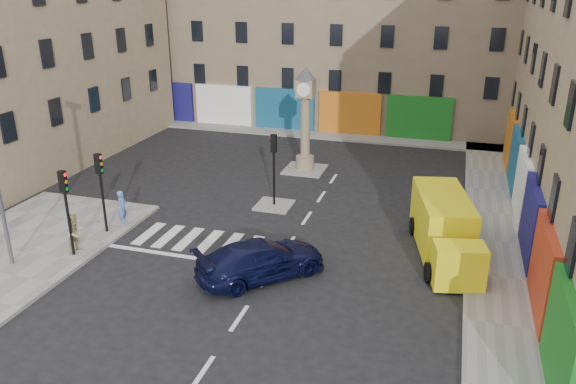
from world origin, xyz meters
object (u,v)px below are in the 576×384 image
at_px(traffic_light_island, 274,158).
at_px(pedestrian_blue, 123,207).
at_px(navy_sedan, 261,259).
at_px(pedestrian_tan, 76,233).
at_px(yellow_van, 444,228).
at_px(traffic_light_left_far, 101,180).
at_px(clock_pillar, 305,113).
at_px(traffic_light_left_near, 66,200).

height_order(traffic_light_island, pedestrian_blue, traffic_light_island).
distance_m(navy_sedan, pedestrian_tan, 8.09).
bearing_deg(traffic_light_island, yellow_van, -18.70).
height_order(navy_sedan, pedestrian_tan, pedestrian_tan).
bearing_deg(traffic_light_island, navy_sedan, -75.87).
xyz_separation_m(navy_sedan, pedestrian_blue, (-7.77, 2.60, 0.22)).
relative_size(traffic_light_left_far, traffic_light_island, 1.00).
relative_size(clock_pillar, pedestrian_tan, 3.54).
relative_size(navy_sedan, pedestrian_blue, 3.14).
height_order(traffic_light_left_far, pedestrian_blue, traffic_light_left_far).
relative_size(traffic_light_island, pedestrian_blue, 2.24).
relative_size(traffic_light_left_near, pedestrian_tan, 2.15).
bearing_deg(yellow_van, clock_pillar, 121.03).
relative_size(traffic_light_left_near, yellow_van, 0.54).
bearing_deg(traffic_light_left_near, traffic_light_island, 51.07).
distance_m(traffic_light_left_near, yellow_van, 15.65).
height_order(navy_sedan, yellow_van, yellow_van).
relative_size(traffic_light_left_near, traffic_light_left_far, 1.00).
relative_size(traffic_light_left_far, pedestrian_blue, 2.24).
xyz_separation_m(clock_pillar, navy_sedan, (1.77, -13.02, -2.80)).
xyz_separation_m(traffic_light_left_near, yellow_van, (14.79, 4.93, -1.44)).
height_order(pedestrian_blue, pedestrian_tan, pedestrian_tan).
bearing_deg(pedestrian_tan, traffic_light_island, -24.14).
relative_size(clock_pillar, navy_sedan, 1.18).
relative_size(traffic_light_left_near, pedestrian_blue, 2.24).
height_order(traffic_light_left_near, pedestrian_tan, traffic_light_left_near).
height_order(traffic_light_left_near, pedestrian_blue, traffic_light_left_near).
distance_m(clock_pillar, pedestrian_blue, 12.30).
relative_size(traffic_light_left_far, yellow_van, 0.54).
bearing_deg(traffic_light_left_near, navy_sedan, 5.46).
bearing_deg(clock_pillar, traffic_light_left_far, -118.94).
bearing_deg(pedestrian_blue, navy_sedan, -119.20).
bearing_deg(traffic_light_left_near, pedestrian_tan, 89.92).
xyz_separation_m(traffic_light_left_near, traffic_light_left_far, (0.00, 2.40, 0.00)).
height_order(traffic_light_island, pedestrian_tan, traffic_light_island).
bearing_deg(yellow_van, traffic_light_left_far, 176.97).
distance_m(yellow_van, pedestrian_tan, 15.50).
bearing_deg(yellow_van, traffic_light_left_near, -174.30).
bearing_deg(pedestrian_blue, traffic_light_left_far, 152.15).
bearing_deg(traffic_light_left_far, traffic_light_island, 40.60).
bearing_deg(pedestrian_tan, navy_sedan, -70.77).
bearing_deg(traffic_light_island, clock_pillar, 90.00).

